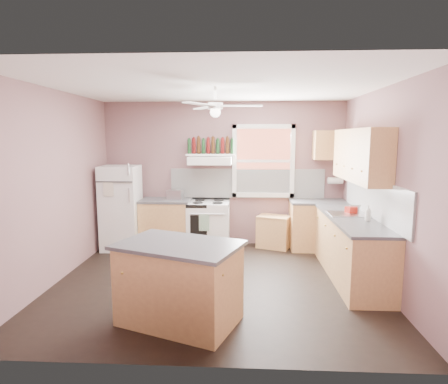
# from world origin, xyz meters

# --- Properties ---
(floor) EXTENTS (4.50, 4.50, 0.00)m
(floor) POSITION_xyz_m (0.00, 0.00, 0.00)
(floor) COLOR black
(floor) RESTS_ON ground
(ceiling) EXTENTS (4.50, 4.50, 0.00)m
(ceiling) POSITION_xyz_m (0.00, 0.00, 2.70)
(ceiling) COLOR white
(ceiling) RESTS_ON ground
(wall_back) EXTENTS (4.50, 0.05, 2.70)m
(wall_back) POSITION_xyz_m (0.00, 2.02, 1.35)
(wall_back) COLOR #7B5759
(wall_back) RESTS_ON ground
(wall_right) EXTENTS (0.05, 4.00, 2.70)m
(wall_right) POSITION_xyz_m (2.27, 0.00, 1.35)
(wall_right) COLOR #7B5759
(wall_right) RESTS_ON ground
(wall_left) EXTENTS (0.05, 4.00, 2.70)m
(wall_left) POSITION_xyz_m (-2.27, 0.00, 1.35)
(wall_left) COLOR #7B5759
(wall_left) RESTS_ON ground
(backsplash_back) EXTENTS (2.90, 0.03, 0.55)m
(backsplash_back) POSITION_xyz_m (0.45, 1.99, 1.18)
(backsplash_back) COLOR white
(backsplash_back) RESTS_ON wall_back
(backsplash_right) EXTENTS (0.03, 2.60, 0.55)m
(backsplash_right) POSITION_xyz_m (2.23, 0.30, 1.18)
(backsplash_right) COLOR white
(backsplash_right) RESTS_ON wall_right
(window_view) EXTENTS (1.00, 0.02, 1.20)m
(window_view) POSITION_xyz_m (0.75, 1.98, 1.60)
(window_view) COLOR brown
(window_view) RESTS_ON wall_back
(window_frame) EXTENTS (1.16, 0.07, 1.36)m
(window_frame) POSITION_xyz_m (0.75, 1.96, 1.60)
(window_frame) COLOR white
(window_frame) RESTS_ON wall_back
(refrigerator) EXTENTS (0.66, 0.65, 1.53)m
(refrigerator) POSITION_xyz_m (-1.85, 1.54, 0.77)
(refrigerator) COLOR white
(refrigerator) RESTS_ON floor
(base_cabinet_left) EXTENTS (0.90, 0.60, 0.86)m
(base_cabinet_left) POSITION_xyz_m (-1.06, 1.70, 0.43)
(base_cabinet_left) COLOR #B27D4A
(base_cabinet_left) RESTS_ON floor
(counter_left) EXTENTS (0.92, 0.62, 0.04)m
(counter_left) POSITION_xyz_m (-1.06, 1.70, 0.88)
(counter_left) COLOR #424244
(counter_left) RESTS_ON base_cabinet_left
(toaster) EXTENTS (0.30, 0.20, 0.18)m
(toaster) POSITION_xyz_m (-0.88, 1.69, 0.99)
(toaster) COLOR silver
(toaster) RESTS_ON counter_left
(stove) EXTENTS (0.76, 0.65, 0.86)m
(stove) POSITION_xyz_m (-0.26, 1.70, 0.43)
(stove) COLOR white
(stove) RESTS_ON floor
(range_hood) EXTENTS (0.78, 0.50, 0.14)m
(range_hood) POSITION_xyz_m (-0.23, 1.75, 1.62)
(range_hood) COLOR white
(range_hood) RESTS_ON wall_back
(bottle_shelf) EXTENTS (0.90, 0.26, 0.03)m
(bottle_shelf) POSITION_xyz_m (-0.23, 1.87, 1.72)
(bottle_shelf) COLOR white
(bottle_shelf) RESTS_ON range_hood
(cart) EXTENTS (0.67, 0.56, 0.57)m
(cart) POSITION_xyz_m (0.95, 1.75, 0.29)
(cart) COLOR #B27D4A
(cart) RESTS_ON floor
(base_cabinet_corner) EXTENTS (1.00, 0.60, 0.86)m
(base_cabinet_corner) POSITION_xyz_m (1.75, 1.70, 0.43)
(base_cabinet_corner) COLOR #B27D4A
(base_cabinet_corner) RESTS_ON floor
(base_cabinet_right) EXTENTS (0.60, 2.20, 0.86)m
(base_cabinet_right) POSITION_xyz_m (1.95, 0.30, 0.43)
(base_cabinet_right) COLOR #B27D4A
(base_cabinet_right) RESTS_ON floor
(counter_corner) EXTENTS (1.02, 0.62, 0.04)m
(counter_corner) POSITION_xyz_m (1.75, 1.70, 0.88)
(counter_corner) COLOR #424244
(counter_corner) RESTS_ON base_cabinet_corner
(counter_right) EXTENTS (0.62, 2.22, 0.04)m
(counter_right) POSITION_xyz_m (1.94, 0.30, 0.88)
(counter_right) COLOR #424244
(counter_right) RESTS_ON base_cabinet_right
(sink) EXTENTS (0.55, 0.45, 0.03)m
(sink) POSITION_xyz_m (1.94, 0.50, 0.90)
(sink) COLOR silver
(sink) RESTS_ON counter_right
(faucet) EXTENTS (0.03, 0.03, 0.14)m
(faucet) POSITION_xyz_m (2.10, 0.50, 0.97)
(faucet) COLOR silver
(faucet) RESTS_ON sink
(upper_cabinet_right) EXTENTS (0.33, 1.80, 0.76)m
(upper_cabinet_right) POSITION_xyz_m (2.08, 0.50, 1.78)
(upper_cabinet_right) COLOR #B27D4A
(upper_cabinet_right) RESTS_ON wall_right
(upper_cabinet_corner) EXTENTS (0.60, 0.33, 0.52)m
(upper_cabinet_corner) POSITION_xyz_m (1.95, 1.83, 1.90)
(upper_cabinet_corner) COLOR #B27D4A
(upper_cabinet_corner) RESTS_ON wall_back
(paper_towel) EXTENTS (0.26, 0.12, 0.12)m
(paper_towel) POSITION_xyz_m (2.07, 1.86, 1.25)
(paper_towel) COLOR white
(paper_towel) RESTS_ON wall_back
(island) EXTENTS (1.42, 1.16, 0.86)m
(island) POSITION_xyz_m (-0.32, -1.18, 0.43)
(island) COLOR #B27D4A
(island) RESTS_ON floor
(island_top) EXTENTS (1.51, 1.25, 0.04)m
(island_top) POSITION_xyz_m (-0.32, -1.18, 0.88)
(island_top) COLOR #424244
(island_top) RESTS_ON island
(ceiling_fan_hub) EXTENTS (0.20, 0.20, 0.08)m
(ceiling_fan_hub) POSITION_xyz_m (0.00, 0.00, 2.45)
(ceiling_fan_hub) COLOR white
(ceiling_fan_hub) RESTS_ON ceiling
(soap_bottle) EXTENTS (0.11, 0.11, 0.22)m
(soap_bottle) POSITION_xyz_m (2.09, 0.04, 1.01)
(soap_bottle) COLOR silver
(soap_bottle) RESTS_ON counter_right
(red_caddy) EXTENTS (0.21, 0.18, 0.10)m
(red_caddy) POSITION_xyz_m (2.03, 0.58, 0.95)
(red_caddy) COLOR #A4180E
(red_caddy) RESTS_ON counter_right
(wine_bottles) EXTENTS (0.86, 0.06, 0.31)m
(wine_bottles) POSITION_xyz_m (-0.23, 1.87, 1.88)
(wine_bottles) COLOR #143819
(wine_bottles) RESTS_ON bottle_shelf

